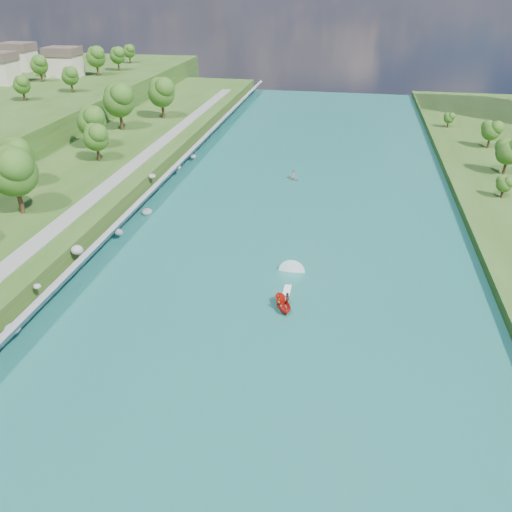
# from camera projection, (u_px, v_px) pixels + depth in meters

# --- Properties ---
(ground) EXTENTS (260.00, 260.00, 0.00)m
(ground) POSITION_uv_depth(u_px,v_px,m) (257.00, 340.00, 54.97)
(ground) COLOR #2D5119
(ground) RESTS_ON ground
(river_water) EXTENTS (55.00, 240.00, 0.10)m
(river_water) POSITION_uv_depth(u_px,v_px,m) (283.00, 254.00, 72.12)
(river_water) COLOR #1B6569
(river_water) RESTS_ON ground
(ridge_west) EXTENTS (60.00, 120.00, 9.00)m
(ridge_west) POSITION_uv_depth(u_px,v_px,m) (43.00, 96.00, 147.79)
(ridge_west) COLOR #2D5119
(ridge_west) RESTS_ON ground
(riprap_bank) EXTENTS (4.74, 236.00, 4.29)m
(riprap_bank) POSITION_uv_depth(u_px,v_px,m) (111.00, 232.00, 74.47)
(riprap_bank) COLOR slate
(riprap_bank) RESTS_ON ground
(riverside_path) EXTENTS (3.00, 200.00, 0.10)m
(riverside_path) POSITION_uv_depth(u_px,v_px,m) (72.00, 215.00, 75.71)
(riverside_path) COLOR gray
(riverside_path) RESTS_ON berm_west
(ridge_houses) EXTENTS (29.50, 29.50, 8.40)m
(ridge_houses) POSITION_uv_depth(u_px,v_px,m) (28.00, 62.00, 148.81)
(ridge_houses) COLOR beige
(ridge_houses) RESTS_ON ridge_west
(trees_ridge) EXTENTS (21.33, 67.48, 10.06)m
(trees_ridge) POSITION_uv_depth(u_px,v_px,m) (85.00, 63.00, 146.45)
(trees_ridge) COLOR #194712
(trees_ridge) RESTS_ON ridge_west
(motorboat) EXTENTS (3.60, 18.81, 1.99)m
(motorboat) POSITION_uv_depth(u_px,v_px,m) (285.00, 296.00, 61.33)
(motorboat) COLOR red
(motorboat) RESTS_ON river_water
(raft) EXTENTS (3.31, 3.16, 1.72)m
(raft) POSITION_uv_depth(u_px,v_px,m) (293.00, 177.00, 98.75)
(raft) COLOR #92959A
(raft) RESTS_ON river_water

